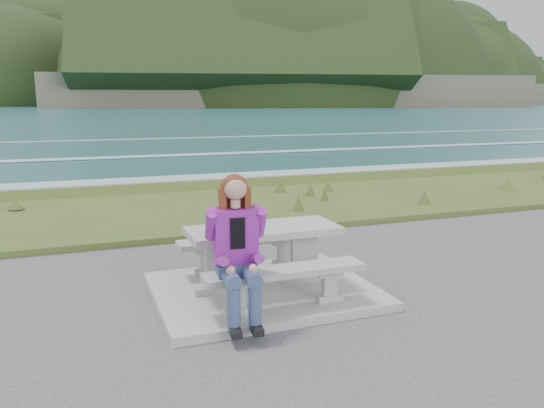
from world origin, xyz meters
name	(u,v)px	position (x,y,z in m)	size (l,w,h in m)	color
concrete_slab	(263,291)	(0.00, 0.00, 0.05)	(2.60, 2.10, 0.10)	#A9A9A4
picnic_table	(263,240)	(0.00, 0.00, 0.68)	(1.80, 0.75, 0.75)	#A9A9A4
bench_landward	(285,277)	(0.00, -0.70, 0.45)	(1.80, 0.35, 0.45)	#A9A9A4
bench_seaward	(246,245)	(0.00, 0.70, 0.45)	(1.80, 0.35, 0.45)	#A9A9A4
grass_verge	(183,214)	(0.00, 5.00, 0.00)	(160.00, 4.50, 0.22)	#354D1C
shore_drop	(161,192)	(0.00, 7.90, 0.00)	(160.00, 0.80, 2.20)	brown
ocean	(114,174)	(0.00, 25.09, -1.74)	(1600.00, 1600.00, 0.09)	#21575F
headland_range	(319,91)	(190.40, 398.39, 9.91)	(729.83, 363.95, 187.45)	brown
seated_woman	(239,269)	(-0.56, -0.84, 0.65)	(0.50, 0.80, 1.50)	navy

